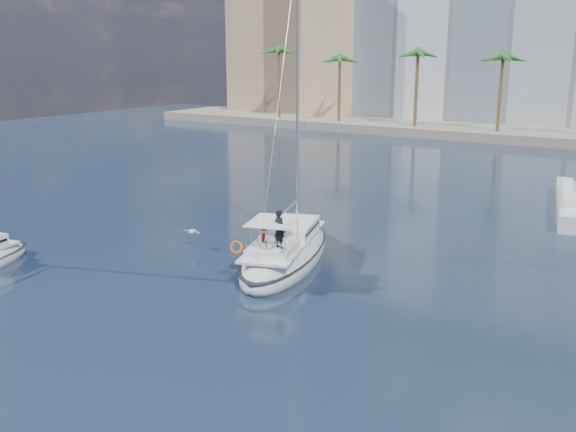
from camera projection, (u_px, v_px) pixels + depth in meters
The scene contains 8 objects.
ground at pixel (294, 287), 30.20m from camera, with size 160.00×160.00×0.00m, color black.
quay at pixel (558, 136), 79.56m from camera, with size 120.00×14.00×1.20m, color gray.
building_modern at pixel (497, 29), 92.32m from camera, with size 42.00×16.00×28.00m, color silver.
building_tan_left at pixel (305, 50), 105.69m from camera, with size 22.00×14.00×22.00m, color tan.
palm_left at pixel (308, 55), 91.89m from camera, with size 3.60×3.60×12.30m.
palm_centre at pixel (560, 56), 73.91m from camera, with size 3.60×3.60×12.30m.
main_sloop at pixel (286, 252), 33.80m from camera, with size 6.91×11.85×16.77m.
seagull at pixel (192, 231), 36.06m from camera, with size 1.19×0.51×0.22m.
Camera 1 is at (15.28, -23.97, 10.75)m, focal length 40.00 mm.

